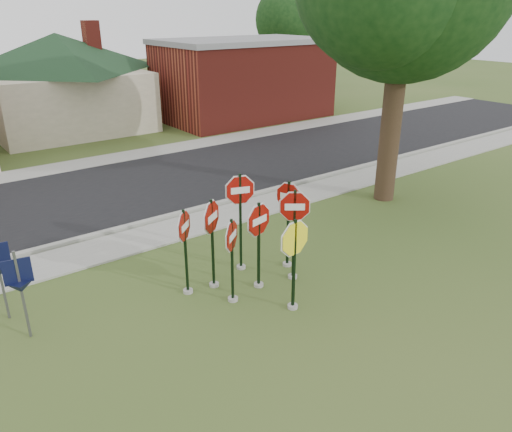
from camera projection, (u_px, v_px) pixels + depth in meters
ground at (289, 310)px, 11.43m from camera, size 120.00×120.00×0.00m
sidewalk_near at (174, 230)px, 15.48m from camera, size 60.00×1.60×0.06m
road at (117, 191)px, 18.81m from camera, size 60.00×7.00×0.04m
sidewalk_far at (79, 165)px, 21.98m from camera, size 60.00×1.60×0.06m
curb at (159, 219)px, 16.20m from camera, size 60.00×0.20×0.14m
stop_sign_center at (259, 234)px, 11.86m from camera, size 1.08×0.28×2.34m
stop_sign_yellow at (294, 253)px, 10.96m from camera, size 1.14×0.24×2.33m
stop_sign_left at (232, 251)px, 11.30m from camera, size 0.81×0.62×2.18m
stop_sign_right at (294, 223)px, 12.20m from camera, size 0.87×0.64×2.50m
stop_sign_back_right at (240, 209)px, 12.60m from camera, size 1.00×0.36×2.74m
stop_sign_back_left at (212, 232)px, 11.85m from camera, size 0.93×0.64×2.41m
stop_sign_far_right at (288, 213)px, 12.82m from camera, size 0.35×0.98×2.48m
stop_sign_far_left at (185, 242)px, 11.60m from camera, size 0.78×0.68×2.27m
building_house at (59, 63)px, 27.39m from camera, size 11.60×11.60×6.20m
building_brick at (244, 78)px, 30.82m from camera, size 10.20×6.20×4.75m
bg_tree_right at (290, 20)px, 40.68m from camera, size 5.60×5.60×8.40m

